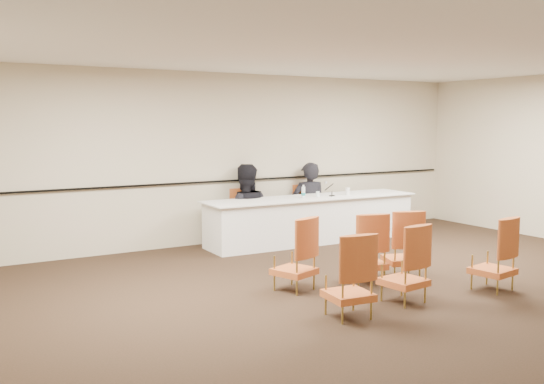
# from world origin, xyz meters

# --- Properties ---
(floor) EXTENTS (10.00, 10.00, 0.00)m
(floor) POSITION_xyz_m (0.00, 0.00, 0.00)
(floor) COLOR black
(floor) RESTS_ON ground
(ceiling) EXTENTS (10.00, 10.00, 0.00)m
(ceiling) POSITION_xyz_m (0.00, 0.00, 3.00)
(ceiling) COLOR silver
(ceiling) RESTS_ON ground
(wall_back) EXTENTS (10.00, 0.04, 3.00)m
(wall_back) POSITION_xyz_m (0.00, 4.00, 1.50)
(wall_back) COLOR beige
(wall_back) RESTS_ON ground
(wall_rail) EXTENTS (9.80, 0.04, 0.03)m
(wall_rail) POSITION_xyz_m (0.00, 3.96, 1.10)
(wall_rail) COLOR black
(wall_rail) RESTS_ON wall_back
(panel_table) EXTENTS (4.06, 1.04, 0.81)m
(panel_table) POSITION_xyz_m (1.12, 3.20, 0.40)
(panel_table) COLOR white
(panel_table) RESTS_ON ground
(panelist_main) EXTENTS (0.76, 0.60, 1.82)m
(panelist_main) POSITION_xyz_m (1.45, 3.78, 0.48)
(panelist_main) COLOR black
(panelist_main) RESTS_ON ground
(panelist_main_chair) EXTENTS (0.51, 0.51, 0.95)m
(panelist_main_chair) POSITION_xyz_m (1.45, 3.78, 0.47)
(panelist_main_chair) COLOR #AD421F
(panelist_main_chair) RESTS_ON ground
(panelist_second) EXTENTS (1.12, 1.00, 1.90)m
(panelist_second) POSITION_xyz_m (0.09, 3.82, 0.45)
(panelist_second) COLOR black
(panelist_second) RESTS_ON ground
(panelist_second_chair) EXTENTS (0.51, 0.51, 0.95)m
(panelist_second_chair) POSITION_xyz_m (0.09, 3.82, 0.47)
(panelist_second_chair) COLOR #AD421F
(panelist_second_chair) RESTS_ON ground
(papers) EXTENTS (0.37, 0.33, 0.00)m
(papers) POSITION_xyz_m (1.59, 3.18, 0.81)
(papers) COLOR silver
(papers) RESTS_ON panel_table
(microphone) EXTENTS (0.14, 0.21, 0.27)m
(microphone) POSITION_xyz_m (1.49, 3.10, 0.94)
(microphone) COLOR black
(microphone) RESTS_ON panel_table
(water_bottle) EXTENTS (0.07, 0.07, 0.23)m
(water_bottle) POSITION_xyz_m (0.93, 3.18, 0.92)
(water_bottle) COLOR teal
(water_bottle) RESTS_ON panel_table
(drinking_glass) EXTENTS (0.07, 0.07, 0.10)m
(drinking_glass) POSITION_xyz_m (1.23, 3.17, 0.86)
(drinking_glass) COLOR white
(drinking_glass) RESTS_ON panel_table
(coffee_cup) EXTENTS (0.11, 0.11, 0.13)m
(coffee_cup) POSITION_xyz_m (1.85, 3.11, 0.88)
(coffee_cup) COLOR silver
(coffee_cup) RESTS_ON panel_table
(aud_chair_front_left) EXTENTS (0.64, 0.64, 0.95)m
(aud_chair_front_left) POSITION_xyz_m (-0.89, 0.68, 0.47)
(aud_chair_front_left) COLOR #AD421F
(aud_chair_front_left) RESTS_ON ground
(aud_chair_front_mid) EXTENTS (0.62, 0.62, 0.95)m
(aud_chair_front_mid) POSITION_xyz_m (0.15, 0.50, 0.47)
(aud_chair_front_mid) COLOR #AD421F
(aud_chair_front_mid) RESTS_ON ground
(aud_chair_front_right) EXTENTS (0.64, 0.64, 0.95)m
(aud_chair_front_right) POSITION_xyz_m (0.74, 0.45, 0.47)
(aud_chair_front_right) COLOR #AD421F
(aud_chair_front_right) RESTS_ON ground
(aud_chair_back_left) EXTENTS (0.55, 0.55, 0.95)m
(aud_chair_back_left) POSITION_xyz_m (-0.97, -0.54, 0.47)
(aud_chair_back_left) COLOR #AD421F
(aud_chair_back_left) RESTS_ON ground
(aud_chair_back_mid) EXTENTS (0.55, 0.55, 0.95)m
(aud_chair_back_mid) POSITION_xyz_m (-0.05, -0.42, 0.47)
(aud_chair_back_mid) COLOR #AD421F
(aud_chair_back_mid) RESTS_ON ground
(aud_chair_back_right) EXTENTS (0.57, 0.57, 0.95)m
(aud_chair_back_right) POSITION_xyz_m (1.30, -0.60, 0.47)
(aud_chair_back_right) COLOR #AD421F
(aud_chair_back_right) RESTS_ON ground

